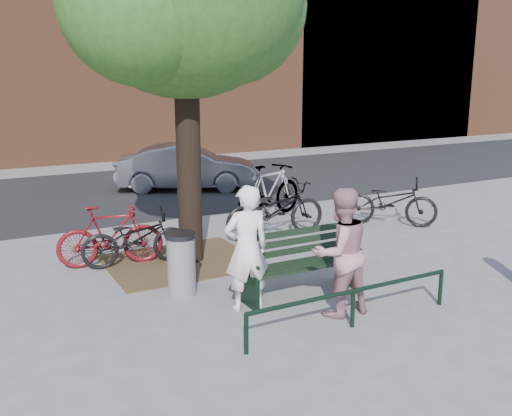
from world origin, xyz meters
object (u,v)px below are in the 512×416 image
park_bench (298,262)px  person_left (247,248)px  litter_bin (181,263)px  parked_car (186,167)px  bicycle_c (275,209)px  person_right (340,252)px

park_bench → person_left: bearing=-171.3°
litter_bin → parked_car: parked_car is taller
park_bench → bicycle_c: 2.96m
person_left → litter_bin: person_left is taller
person_left → parked_car: person_left is taller
park_bench → parked_car: size_ratio=0.46×
park_bench → person_right: bearing=-83.7°
bicycle_c → parked_car: 5.14m
park_bench → person_left: size_ratio=1.02×
park_bench → litter_bin: (-1.49, 0.77, -0.02)m
park_bench → person_right: (0.09, -0.86, 0.37)m
person_left → bicycle_c: (2.10, 2.85, -0.31)m
park_bench → litter_bin: 1.67m
litter_bin → park_bench: bearing=-27.4°
person_left → bicycle_c: 3.55m
person_left → person_right: (0.99, -0.72, -0.00)m
person_left → person_right: bearing=149.7°
park_bench → litter_bin: park_bench is taller
park_bench → litter_bin: size_ratio=1.91×
bicycle_c → person_left: bearing=146.6°
person_right → bicycle_c: bearing=-106.8°
person_right → parked_car: 8.80m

